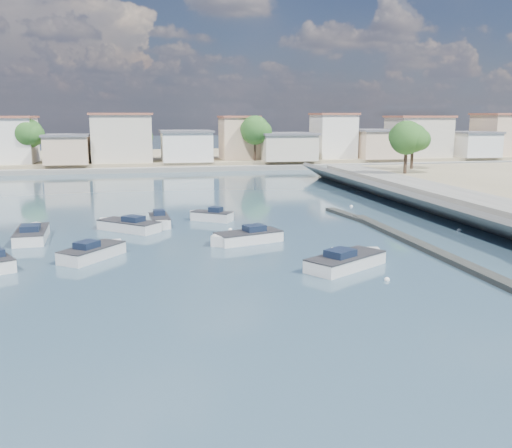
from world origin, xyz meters
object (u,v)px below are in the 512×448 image
(motorboat_e, at_px, (32,234))
(motorboat_f, at_px, (210,216))
(motorboat_c, at_px, (126,226))
(motorboat_h, at_px, (349,261))
(motorboat_g, at_px, (160,221))
(motorboat_b, at_px, (95,252))
(motorboat_d, at_px, (245,238))

(motorboat_e, height_order, motorboat_f, same)
(motorboat_c, relative_size, motorboat_h, 0.89)
(motorboat_g, bearing_deg, motorboat_b, -114.37)
(motorboat_b, bearing_deg, motorboat_f, 52.13)
(motorboat_b, relative_size, motorboat_f, 1.27)
(motorboat_c, height_order, motorboat_e, same)
(motorboat_f, bearing_deg, motorboat_d, -81.80)
(motorboat_c, xyz_separation_m, motorboat_h, (13.84, -14.83, -0.00))
(motorboat_c, height_order, motorboat_f, same)
(motorboat_c, relative_size, motorboat_e, 0.85)
(motorboat_b, relative_size, motorboat_e, 0.78)
(motorboat_c, height_order, motorboat_h, same)
(motorboat_b, height_order, motorboat_h, same)
(motorboat_b, height_order, motorboat_g, same)
(motorboat_d, bearing_deg, motorboat_b, -167.44)
(motorboat_h, bearing_deg, motorboat_f, 109.92)
(motorboat_e, xyz_separation_m, motorboat_f, (14.47, 4.95, -0.00))
(motorboat_g, bearing_deg, motorboat_c, -151.96)
(motorboat_e, bearing_deg, motorboat_g, 19.36)
(motorboat_e, distance_m, motorboat_f, 15.30)
(motorboat_d, relative_size, motorboat_h, 0.95)
(motorboat_c, relative_size, motorboat_f, 1.38)
(motorboat_g, bearing_deg, motorboat_f, 17.90)
(motorboat_c, distance_m, motorboat_h, 20.29)
(motorboat_c, xyz_separation_m, motorboat_g, (2.82, 1.50, 0.00))
(motorboat_d, bearing_deg, motorboat_g, 126.16)
(motorboat_d, distance_m, motorboat_g, 10.10)
(motorboat_c, bearing_deg, motorboat_f, 21.94)
(motorboat_b, distance_m, motorboat_g, 11.58)
(motorboat_e, bearing_deg, motorboat_h, -31.56)
(motorboat_c, bearing_deg, motorboat_g, 28.04)
(motorboat_b, relative_size, motorboat_d, 0.86)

